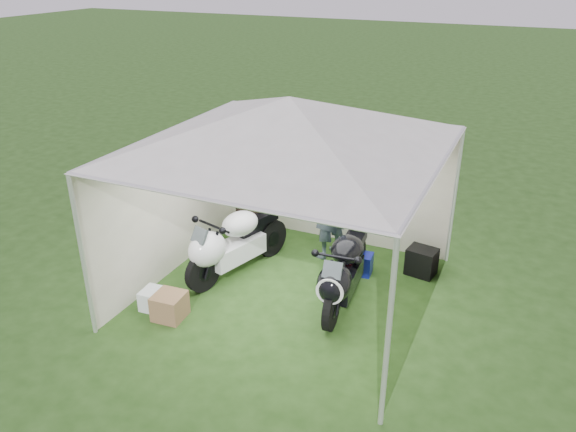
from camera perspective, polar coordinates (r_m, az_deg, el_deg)
name	(u,v)px	position (r m, az deg, el deg)	size (l,w,h in m)	color
ground	(289,292)	(8.64, 0.13, -7.74)	(80.00, 80.00, 0.00)	#1F3E12
canopy_tent	(290,127)	(7.60, 0.25, 8.98)	(5.66, 5.66, 3.00)	silver
motorcycle_white	(233,241)	(8.86, -5.62, -2.58)	(0.90, 2.10, 1.06)	black
motorcycle_black	(344,270)	(8.11, 5.68, -5.44)	(0.58, 2.11, 1.04)	black
paddock_stand	(358,263)	(9.12, 7.08, -4.77)	(0.46, 0.29, 0.35)	#1A24CA
person_dark_jacket	(246,202)	(9.41, -4.26, 1.46)	(0.90, 0.70, 1.86)	black
person_blue_jacket	(330,203)	(9.27, 4.27, 1.33)	(0.71, 0.46, 1.93)	slate
equipment_box	(422,261)	(9.25, 13.41, -4.51)	(0.45, 0.36, 0.45)	black
crate_0	(157,300)	(8.40, -13.15, -8.31)	(0.44, 0.34, 0.30)	silver
crate_1	(170,306)	(8.16, -11.93, -8.93)	(0.41, 0.41, 0.37)	olive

